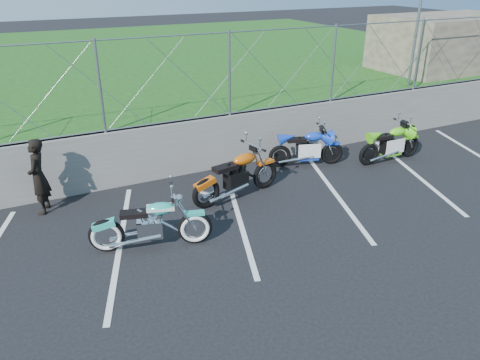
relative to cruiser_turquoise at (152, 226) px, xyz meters
name	(u,v)px	position (x,y,z in m)	size (l,w,h in m)	color
ground	(262,238)	(1.89, -0.59, -0.43)	(90.00, 90.00, 0.00)	black
retaining_wall	(193,146)	(1.89, 2.91, 0.22)	(30.00, 0.22, 1.30)	#61605C
grass_field	(106,72)	(1.89, 12.91, 0.22)	(30.00, 20.00, 1.30)	#184813
stone_building	(449,42)	(12.39, 4.91, 1.77)	(5.00, 3.00, 1.80)	brown
chain_link_fence	(190,78)	(1.89, 2.91, 1.87)	(28.00, 0.03, 2.00)	gray
sign_pole	(416,35)	(9.09, 3.31, 2.37)	(0.08, 0.08, 3.00)	gray
parking_lines	(288,203)	(3.09, 0.41, -0.43)	(18.29, 4.31, 0.01)	silver
cruiser_turquoise	(152,226)	(0.00, 0.00, 0.00)	(2.12, 0.80, 1.08)	black
naked_orange	(238,177)	(2.24, 1.14, 0.05)	(2.23, 0.76, 1.12)	black
sportbike_green	(391,145)	(6.71, 1.31, 0.00)	(1.94, 0.69, 1.00)	black
sportbike_blue	(307,149)	(4.60, 2.01, 0.00)	(1.87, 0.78, 1.00)	black
person_standing	(38,177)	(-1.63, 2.31, 0.35)	(0.57, 0.38, 1.57)	black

